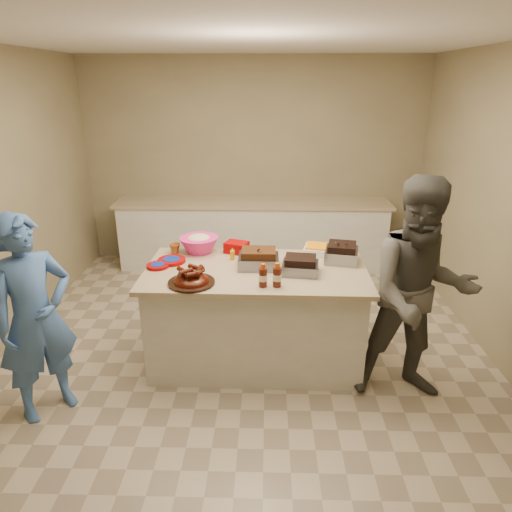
{
  "coord_description": "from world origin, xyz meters",
  "views": [
    {
      "loc": [
        0.19,
        -3.66,
        2.38
      ],
      "look_at": [
        0.1,
        -0.05,
        0.99
      ],
      "focal_mm": 32.0,
      "sensor_mm": 36.0,
      "label": 1
    }
  ],
  "objects_px": {
    "bbq_bottle_b": "(277,286)",
    "mustard_bottle": "(233,260)",
    "bbq_bottle_a": "(263,286)",
    "guest_gray": "(405,391)",
    "plastic_cup": "(175,253)",
    "guest_blue": "(53,408)",
    "island": "(256,359)",
    "rib_platter": "(192,284)",
    "roasting_pan": "(341,261)",
    "coleslaw_bowl": "(199,252)"
  },
  "relations": [
    {
      "from": "roasting_pan",
      "to": "guest_gray",
      "type": "height_order",
      "value": "roasting_pan"
    },
    {
      "from": "coleslaw_bowl",
      "to": "guest_gray",
      "type": "relative_size",
      "value": 0.2
    },
    {
      "from": "roasting_pan",
      "to": "bbq_bottle_b",
      "type": "height_order",
      "value": "bbq_bottle_b"
    },
    {
      "from": "mustard_bottle",
      "to": "guest_gray",
      "type": "distance_m",
      "value": 1.83
    },
    {
      "from": "plastic_cup",
      "to": "bbq_bottle_b",
      "type": "bearing_deg",
      "value": -37.08
    },
    {
      "from": "rib_platter",
      "to": "mustard_bottle",
      "type": "distance_m",
      "value": 0.59
    },
    {
      "from": "plastic_cup",
      "to": "guest_gray",
      "type": "relative_size",
      "value": 0.06
    },
    {
      "from": "island",
      "to": "mustard_bottle",
      "type": "height_order",
      "value": "mustard_bottle"
    },
    {
      "from": "rib_platter",
      "to": "bbq_bottle_b",
      "type": "relative_size",
      "value": 1.9
    },
    {
      "from": "bbq_bottle_b",
      "to": "guest_gray",
      "type": "xyz_separation_m",
      "value": [
        1.07,
        -0.1,
        -0.89
      ]
    },
    {
      "from": "mustard_bottle",
      "to": "guest_gray",
      "type": "height_order",
      "value": "mustard_bottle"
    },
    {
      "from": "bbq_bottle_a",
      "to": "guest_blue",
      "type": "relative_size",
      "value": 0.12
    },
    {
      "from": "mustard_bottle",
      "to": "coleslaw_bowl",
      "type": "bearing_deg",
      "value": 149.36
    },
    {
      "from": "guest_blue",
      "to": "guest_gray",
      "type": "height_order",
      "value": "guest_gray"
    },
    {
      "from": "bbq_bottle_b",
      "to": "mustard_bottle",
      "type": "bearing_deg",
      "value": 124.91
    },
    {
      "from": "plastic_cup",
      "to": "guest_blue",
      "type": "xyz_separation_m",
      "value": [
        -0.81,
        -1.07,
        -0.89
      ]
    },
    {
      "from": "island",
      "to": "bbq_bottle_a",
      "type": "distance_m",
      "value": 0.96
    },
    {
      "from": "guest_gray",
      "to": "guest_blue",
      "type": "bearing_deg",
      "value": -173.66
    },
    {
      "from": "mustard_bottle",
      "to": "guest_gray",
      "type": "relative_size",
      "value": 0.06
    },
    {
      "from": "roasting_pan",
      "to": "guest_blue",
      "type": "distance_m",
      "value": 2.65
    },
    {
      "from": "roasting_pan",
      "to": "island",
      "type": "bearing_deg",
      "value": -153.38
    },
    {
      "from": "island",
      "to": "bbq_bottle_b",
      "type": "height_order",
      "value": "bbq_bottle_b"
    },
    {
      "from": "mustard_bottle",
      "to": "plastic_cup",
      "type": "distance_m",
      "value": 0.56
    },
    {
      "from": "bbq_bottle_a",
      "to": "plastic_cup",
      "type": "xyz_separation_m",
      "value": [
        -0.82,
        0.71,
        0.0
      ]
    },
    {
      "from": "island",
      "to": "rib_platter",
      "type": "distance_m",
      "value": 1.07
    },
    {
      "from": "island",
      "to": "rib_platter",
      "type": "xyz_separation_m",
      "value": [
        -0.5,
        -0.31,
        0.89
      ]
    },
    {
      "from": "rib_platter",
      "to": "guest_blue",
      "type": "bearing_deg",
      "value": -159.34
    },
    {
      "from": "rib_platter",
      "to": "plastic_cup",
      "type": "relative_size",
      "value": 3.69
    },
    {
      "from": "rib_platter",
      "to": "coleslaw_bowl",
      "type": "distance_m",
      "value": 0.71
    },
    {
      "from": "guest_blue",
      "to": "guest_gray",
      "type": "bearing_deg",
      "value": -41.58
    },
    {
      "from": "roasting_pan",
      "to": "guest_blue",
      "type": "bearing_deg",
      "value": -146.9
    },
    {
      "from": "bbq_bottle_b",
      "to": "coleslaw_bowl",
      "type": "bearing_deg",
      "value": 133.61
    },
    {
      "from": "coleslaw_bowl",
      "to": "rib_platter",
      "type": "bearing_deg",
      "value": -86.9
    },
    {
      "from": "roasting_pan",
      "to": "mustard_bottle",
      "type": "height_order",
      "value": "mustard_bottle"
    },
    {
      "from": "bbq_bottle_b",
      "to": "island",
      "type": "bearing_deg",
      "value": 116.77
    },
    {
      "from": "coleslaw_bowl",
      "to": "mustard_bottle",
      "type": "bearing_deg",
      "value": -30.64
    },
    {
      "from": "bbq_bottle_a",
      "to": "guest_blue",
      "type": "xyz_separation_m",
      "value": [
        -1.63,
        -0.37,
        -0.89
      ]
    },
    {
      "from": "rib_platter",
      "to": "bbq_bottle_b",
      "type": "height_order",
      "value": "bbq_bottle_b"
    },
    {
      "from": "roasting_pan",
      "to": "mustard_bottle",
      "type": "distance_m",
      "value": 0.96
    },
    {
      "from": "bbq_bottle_a",
      "to": "bbq_bottle_b",
      "type": "xyz_separation_m",
      "value": [
        0.11,
        0.0,
        0.0
      ]
    },
    {
      "from": "roasting_pan",
      "to": "mustard_bottle",
      "type": "relative_size",
      "value": 2.45
    },
    {
      "from": "rib_platter",
      "to": "guest_gray",
      "type": "height_order",
      "value": "rib_platter"
    },
    {
      "from": "mustard_bottle",
      "to": "roasting_pan",
      "type": "bearing_deg",
      "value": -0.65
    },
    {
      "from": "island",
      "to": "plastic_cup",
      "type": "xyz_separation_m",
      "value": [
        -0.76,
        0.36,
        0.89
      ]
    },
    {
      "from": "bbq_bottle_a",
      "to": "guest_gray",
      "type": "xyz_separation_m",
      "value": [
        1.18,
        -0.09,
        -0.89
      ]
    },
    {
      "from": "rib_platter",
      "to": "guest_blue",
      "type": "relative_size",
      "value": 0.24
    },
    {
      "from": "bbq_bottle_a",
      "to": "guest_gray",
      "type": "bearing_deg",
      "value": -4.55
    },
    {
      "from": "bbq_bottle_b",
      "to": "plastic_cup",
      "type": "bearing_deg",
      "value": 142.92
    },
    {
      "from": "bbq_bottle_b",
      "to": "guest_blue",
      "type": "distance_m",
      "value": 1.99
    },
    {
      "from": "island",
      "to": "guest_blue",
      "type": "bearing_deg",
      "value": -154.73
    }
  ]
}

